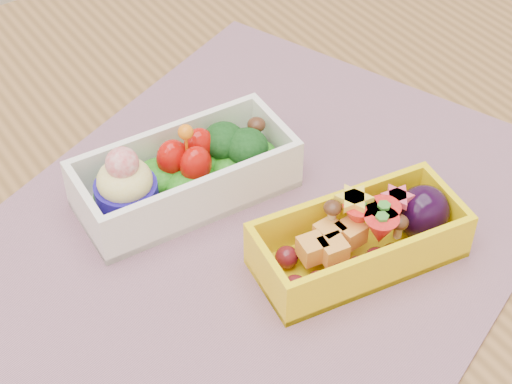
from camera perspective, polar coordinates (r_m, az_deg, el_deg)
table at (r=0.70m, az=-1.55°, el=-8.60°), size 1.20×0.80×0.75m
placemat at (r=0.62m, az=-0.31°, el=-3.11°), size 0.56×0.50×0.00m
bento_white at (r=0.64m, az=-4.84°, el=1.22°), size 0.17×0.08×0.07m
bento_yellow at (r=0.60m, az=7.21°, el=-3.03°), size 0.16×0.09×0.05m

